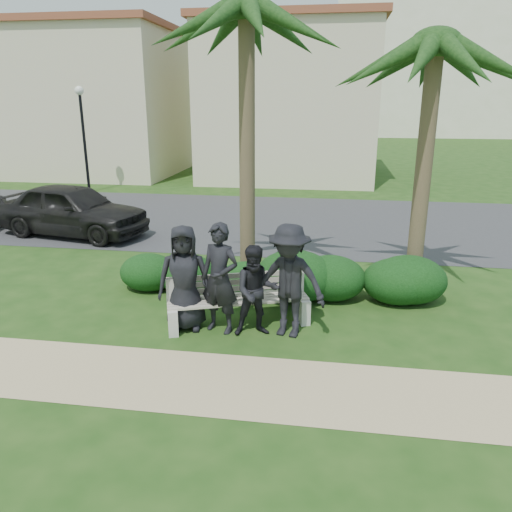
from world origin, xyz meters
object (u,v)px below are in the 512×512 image
object	(u,v)px
man_a	(184,278)
man_b	(220,278)
car_a	(72,210)
street_lamp	(82,121)
park_bench	(239,304)
man_c	(256,291)
man_d	(289,281)
palm_right	(436,46)
palm_left	(246,11)

from	to	relation	value
man_a	man_b	bearing A→B (deg)	-13.06
man_a	car_a	world-z (taller)	man_a
man_a	street_lamp	bearing A→B (deg)	110.66
car_a	park_bench	bearing A→B (deg)	-120.54
man_c	man_d	xyz separation A→B (m)	(0.53, 0.06, 0.18)
park_bench	palm_right	xyz separation A→B (m)	(3.24, 2.21, 4.30)
man_b	park_bench	bearing A→B (deg)	64.22
park_bench	man_b	size ratio (longest dim) A/B	1.39
palm_left	car_a	size ratio (longest dim) A/B	1.44
street_lamp	palm_left	bearing A→B (deg)	-48.75
palm_right	park_bench	bearing A→B (deg)	-145.64
man_a	man_c	bearing A→B (deg)	-14.81
park_bench	palm_left	world-z (taller)	palm_left
car_a	man_d	bearing A→B (deg)	-118.02
man_a	man_c	size ratio (longest dim) A/B	1.18
man_a	park_bench	bearing A→B (deg)	5.17
man_c	car_a	world-z (taller)	man_c
street_lamp	car_a	distance (m)	7.60
man_d	car_a	world-z (taller)	man_d
park_bench	man_d	world-z (taller)	man_d
man_d	man_b	bearing A→B (deg)	-166.20
park_bench	man_b	world-z (taller)	man_b
man_d	car_a	xyz separation A→B (m)	(-6.71, 5.47, -0.20)
park_bench	man_b	distance (m)	0.68
park_bench	palm_left	bearing A→B (deg)	75.98
street_lamp	palm_left	distance (m)	13.09
street_lamp	man_c	bearing A→B (deg)	-53.42
man_b	palm_right	xyz separation A→B (m)	(3.51, 2.50, 3.75)
man_a	palm_right	distance (m)	6.12
man_a	car_a	distance (m)	7.38
car_a	palm_right	bearing A→B (deg)	-97.03
man_c	car_a	bearing A→B (deg)	122.45
man_b	palm_right	world-z (taller)	palm_right
man_c	palm_right	xyz separation A→B (m)	(2.88, 2.55, 3.92)
man_a	palm_left	world-z (taller)	palm_left
man_c	park_bench	bearing A→B (deg)	121.15
man_b	palm_left	xyz separation A→B (m)	(0.04, 2.49, 4.41)
man_a	car_a	bearing A→B (deg)	120.02
man_b	palm_right	distance (m)	5.71
man_b	man_d	size ratio (longest dim) A/B	0.98
park_bench	palm_right	world-z (taller)	palm_right
man_c	palm_left	xyz separation A→B (m)	(-0.58, 2.54, 4.57)
palm_left	man_a	bearing A→B (deg)	-104.78
man_d	palm_left	size ratio (longest dim) A/B	0.30
park_bench	man_a	distance (m)	1.06
park_bench	man_a	xyz separation A→B (m)	(-0.88, -0.27, 0.52)
street_lamp	man_a	size ratio (longest dim) A/B	2.36
park_bench	car_a	size ratio (longest dim) A/B	0.59
man_c	palm_right	bearing A→B (deg)	25.67
man_b	palm_left	size ratio (longest dim) A/B	0.30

